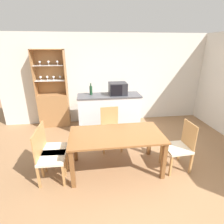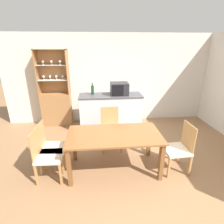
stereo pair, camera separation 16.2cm
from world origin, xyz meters
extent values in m
plane|color=#936B47|center=(0.00, 0.00, 0.00)|extent=(18.00, 18.00, 0.00)
cube|color=silver|center=(0.00, 2.63, 1.27)|extent=(6.80, 0.06, 2.55)
cube|color=silver|center=(-0.40, 1.93, 0.49)|extent=(1.62, 0.55, 0.97)
cube|color=#4C4C51|center=(-0.40, 1.93, 0.99)|extent=(1.65, 0.58, 0.03)
cube|color=#A37042|center=(-1.93, 2.42, 0.47)|extent=(0.83, 0.35, 0.94)
cube|color=#A37042|center=(-1.93, 2.59, 1.54)|extent=(0.83, 0.02, 1.20)
cube|color=#A37042|center=(-2.33, 2.42, 1.54)|extent=(0.02, 0.35, 1.20)
cube|color=#A37042|center=(-1.53, 2.42, 1.54)|extent=(0.02, 0.35, 1.20)
cube|color=#A37042|center=(-1.93, 2.42, 2.13)|extent=(0.83, 0.35, 0.02)
cube|color=white|center=(-1.93, 2.42, 1.33)|extent=(0.78, 0.31, 0.01)
cube|color=white|center=(-1.93, 2.42, 1.73)|extent=(0.78, 0.31, 0.01)
cylinder|color=white|center=(-2.19, 2.42, 1.34)|extent=(0.04, 0.04, 0.01)
cylinder|color=white|center=(-2.19, 2.42, 1.37)|extent=(0.01, 0.01, 0.06)
sphere|color=white|center=(-2.19, 2.42, 1.42)|extent=(0.06, 0.06, 0.06)
cylinder|color=white|center=(-2.16, 2.45, 1.74)|extent=(0.04, 0.04, 0.01)
cylinder|color=white|center=(-2.16, 2.45, 1.77)|extent=(0.01, 0.01, 0.06)
sphere|color=white|center=(-2.16, 2.45, 1.82)|extent=(0.06, 0.06, 0.06)
cylinder|color=white|center=(-2.02, 2.42, 1.34)|extent=(0.04, 0.04, 0.01)
cylinder|color=white|center=(-2.02, 2.42, 1.37)|extent=(0.01, 0.01, 0.06)
sphere|color=white|center=(-2.02, 2.42, 1.42)|extent=(0.06, 0.06, 0.06)
cylinder|color=white|center=(-1.93, 2.40, 1.74)|extent=(0.04, 0.04, 0.01)
cylinder|color=white|center=(-1.93, 2.40, 1.77)|extent=(0.01, 0.01, 0.06)
sphere|color=white|center=(-1.93, 2.40, 1.82)|extent=(0.06, 0.06, 0.06)
cylinder|color=white|center=(-1.84, 2.40, 1.34)|extent=(0.04, 0.04, 0.01)
cylinder|color=white|center=(-1.84, 2.40, 1.37)|extent=(0.01, 0.01, 0.06)
sphere|color=white|center=(-1.84, 2.40, 1.42)|extent=(0.06, 0.06, 0.06)
cylinder|color=white|center=(-1.70, 2.39, 1.74)|extent=(0.04, 0.04, 0.01)
cylinder|color=white|center=(-1.70, 2.39, 1.77)|extent=(0.01, 0.01, 0.06)
sphere|color=white|center=(-1.70, 2.39, 1.82)|extent=(0.06, 0.06, 0.06)
cylinder|color=white|center=(-1.67, 2.42, 1.34)|extent=(0.04, 0.04, 0.01)
cylinder|color=white|center=(-1.67, 2.42, 1.37)|extent=(0.01, 0.01, 0.06)
sphere|color=white|center=(-1.67, 2.42, 1.42)|extent=(0.06, 0.06, 0.06)
cube|color=brown|center=(-0.47, 0.24, 0.72)|extent=(1.67, 0.86, 0.03)
cube|color=brown|center=(-1.25, -0.13, 0.35)|extent=(0.07, 0.07, 0.71)
cube|color=brown|center=(0.30, -0.13, 0.35)|extent=(0.07, 0.07, 0.71)
cube|color=brown|center=(-1.25, 0.62, 0.35)|extent=(0.07, 0.07, 0.71)
cube|color=brown|center=(0.30, 0.62, 0.35)|extent=(0.07, 0.07, 0.71)
cube|color=beige|center=(-1.59, 0.37, 0.43)|extent=(0.47, 0.47, 0.05)
cube|color=#B7844C|center=(-1.80, 0.39, 0.69)|extent=(0.05, 0.40, 0.47)
cube|color=#B7844C|center=(-1.38, 0.56, 0.20)|extent=(0.04, 0.04, 0.41)
cube|color=#B7844C|center=(-1.41, 0.16, 0.20)|extent=(0.04, 0.04, 0.41)
cube|color=#B7844C|center=(-1.78, 0.59, 0.20)|extent=(0.04, 0.04, 0.41)
cube|color=#B7844C|center=(-1.81, 0.19, 0.20)|extent=(0.04, 0.04, 0.41)
cube|color=beige|center=(-1.59, 0.11, 0.43)|extent=(0.45, 0.45, 0.05)
cube|color=#B7844C|center=(-1.80, 0.12, 0.69)|extent=(0.03, 0.40, 0.47)
cube|color=#B7844C|center=(-1.39, 0.31, 0.20)|extent=(0.04, 0.04, 0.41)
cube|color=#B7844C|center=(-1.40, -0.09, 0.20)|extent=(0.04, 0.04, 0.41)
cube|color=#B7844C|center=(-1.79, 0.32, 0.20)|extent=(0.04, 0.04, 0.41)
cube|color=#B7844C|center=(-1.80, -0.08, 0.20)|extent=(0.04, 0.04, 0.41)
cube|color=beige|center=(-0.47, 0.96, 0.43)|extent=(0.46, 0.46, 0.05)
cube|color=#B7844C|center=(-0.48, 1.17, 0.69)|extent=(0.40, 0.04, 0.47)
cube|color=#B7844C|center=(-0.26, 0.78, 0.20)|extent=(0.04, 0.04, 0.41)
cube|color=#B7844C|center=(-0.66, 0.75, 0.20)|extent=(0.04, 0.04, 0.41)
cube|color=#B7844C|center=(-0.28, 1.18, 0.20)|extent=(0.04, 0.04, 0.41)
cube|color=#B7844C|center=(-0.68, 1.15, 0.20)|extent=(0.04, 0.04, 0.41)
cube|color=beige|center=(0.65, 0.11, 0.43)|extent=(0.46, 0.46, 0.05)
cube|color=#B7844C|center=(0.86, 0.12, 0.69)|extent=(0.04, 0.40, 0.47)
cube|color=#B7844C|center=(0.46, -0.10, 0.20)|extent=(0.04, 0.04, 0.41)
cube|color=#B7844C|center=(0.44, 0.30, 0.20)|extent=(0.04, 0.04, 0.41)
cube|color=#B7844C|center=(0.86, -0.07, 0.20)|extent=(0.04, 0.04, 0.41)
cube|color=#B7844C|center=(0.84, 0.32, 0.20)|extent=(0.04, 0.04, 0.41)
cube|color=#232328|center=(-0.16, 1.94, 1.16)|extent=(0.46, 0.40, 0.31)
cube|color=black|center=(-0.23, 1.74, 1.16)|extent=(0.29, 0.01, 0.27)
cylinder|color=#193D23|center=(-0.86, 2.01, 1.12)|extent=(0.07, 0.07, 0.23)
cylinder|color=#193D23|center=(-0.86, 2.01, 1.27)|extent=(0.03, 0.03, 0.08)
camera|label=1|loc=(-0.92, -2.49, 2.22)|focal=28.00mm
camera|label=2|loc=(-0.76, -2.51, 2.22)|focal=28.00mm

